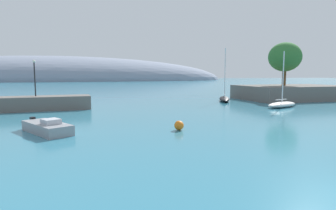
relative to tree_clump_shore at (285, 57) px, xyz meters
name	(u,v)px	position (x,y,z in m)	size (l,w,h in m)	color
shore_outcrop	(292,92)	(1.80, -0.07, -6.51)	(18.96, 12.37, 2.57)	#66605B
tree_clump_shore	(285,57)	(0.00, 0.00, 0.00)	(5.89, 5.89, 7.90)	brown
distant_ridge	(57,81)	(-52.09, 177.84, -7.79)	(258.16, 78.72, 35.45)	gray
sailboat_black_near_shore	(224,98)	(-12.10, 0.26, -7.35)	(5.11, 8.13, 9.16)	black
sailboat_white_mid_mooring	(282,104)	(-9.02, -10.78, -7.33)	(6.31, 3.84, 7.84)	white
motorboat_grey_foreground	(47,127)	(-38.80, -19.84, -7.35)	(4.30, 5.72, 1.20)	gray
mooring_buoy_orange	(179,125)	(-28.39, -21.98, -7.39)	(0.80, 0.80, 0.80)	orange
harbor_lamp_post	(35,74)	(-41.75, -3.50, -3.12)	(0.36, 0.36, 4.70)	black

